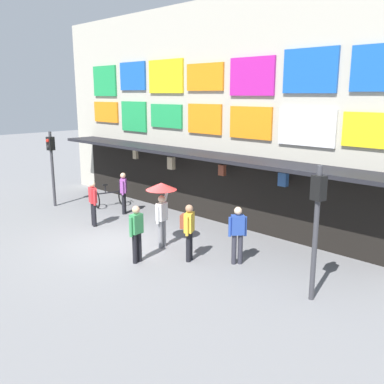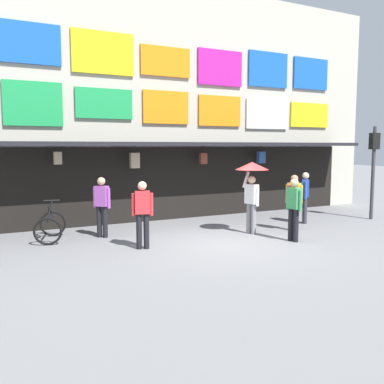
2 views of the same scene
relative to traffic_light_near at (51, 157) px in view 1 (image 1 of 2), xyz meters
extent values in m
plane|color=slate|center=(5.87, -0.79, -2.14)|extent=(80.00, 80.00, 0.00)
cube|color=#B2AD9E|center=(5.87, 3.81, 1.86)|extent=(18.00, 1.20, 8.00)
cube|color=black|center=(5.87, 2.51, 0.46)|extent=(15.30, 1.40, 0.12)
cube|color=green|center=(-0.46, 3.16, 3.16)|extent=(1.73, 0.08, 1.36)
cube|color=blue|center=(1.65, 3.16, 3.33)|extent=(1.68, 0.08, 1.17)
cube|color=yellow|center=(3.76, 3.16, 3.27)|extent=(1.96, 0.08, 1.29)
cube|color=orange|center=(5.87, 3.16, 3.19)|extent=(1.77, 0.08, 0.97)
cube|color=#B71E93|center=(7.97, 3.16, 3.15)|extent=(1.78, 0.08, 1.24)
cube|color=blue|center=(10.08, 3.16, 3.26)|extent=(1.77, 0.08, 1.30)
cube|color=blue|center=(12.19, 3.16, 3.27)|extent=(1.72, 0.08, 1.22)
cube|color=orange|center=(-0.46, 3.16, 1.75)|extent=(1.84, 0.08, 0.94)
cube|color=green|center=(1.65, 3.16, 1.62)|extent=(1.66, 0.08, 1.29)
cube|color=green|center=(3.76, 3.16, 1.72)|extent=(1.82, 0.08, 0.93)
cube|color=orange|center=(5.87, 3.16, 1.69)|extent=(1.65, 0.08, 1.09)
cube|color=orange|center=(7.97, 3.16, 1.65)|extent=(1.71, 0.08, 1.07)
cube|color=white|center=(10.08, 3.16, 1.60)|extent=(1.92, 0.08, 1.11)
cube|color=yellow|center=(12.19, 3.16, 1.63)|extent=(1.92, 0.08, 0.96)
cylinder|color=black|center=(2.22, 2.74, 0.31)|extent=(0.02, 0.02, 0.17)
cube|color=tan|center=(2.22, 2.74, 0.04)|extent=(0.22, 0.13, 0.37)
cylinder|color=black|center=(4.56, 2.66, 0.29)|extent=(0.02, 0.02, 0.22)
cube|color=tan|center=(4.56, 2.66, -0.06)|extent=(0.29, 0.17, 0.48)
cylinder|color=black|center=(7.09, 2.77, 0.28)|extent=(0.02, 0.02, 0.25)
cube|color=brown|center=(7.09, 2.77, -0.04)|extent=(0.25, 0.15, 0.38)
cylinder|color=black|center=(9.58, 2.81, 0.29)|extent=(0.02, 0.02, 0.21)
cube|color=#2D5693|center=(9.58, 2.81, -0.03)|extent=(0.29, 0.18, 0.43)
cube|color=black|center=(5.87, 3.19, -0.89)|extent=(15.30, 0.04, 2.50)
cylinder|color=#38383D|center=(0.00, 0.01, -0.54)|extent=(0.12, 0.12, 3.20)
cube|color=black|center=(0.00, 0.01, 0.56)|extent=(0.31, 0.27, 0.56)
sphere|color=red|center=(0.02, -0.12, 0.69)|extent=(0.15, 0.15, 0.15)
sphere|color=black|center=(0.02, -0.12, 0.43)|extent=(0.15, 0.15, 0.15)
cylinder|color=#38383D|center=(12.25, 0.01, -0.54)|extent=(0.12, 0.12, 3.20)
cube|color=black|center=(12.25, 0.01, 0.56)|extent=(0.33, 0.30, 0.56)
sphere|color=black|center=(12.28, 0.14, 0.69)|extent=(0.15, 0.15, 0.15)
sphere|color=#19DB3D|center=(12.28, 0.14, 0.43)|extent=(0.15, 0.15, 0.15)
torus|color=black|center=(1.92, 2.13, -1.78)|extent=(0.71, 0.25, 0.72)
torus|color=black|center=(1.62, 1.08, -1.78)|extent=(0.71, 0.25, 0.72)
cylinder|color=black|center=(1.77, 1.61, -1.53)|extent=(0.32, 0.97, 0.05)
cylinder|color=black|center=(1.73, 1.45, -1.36)|extent=(0.04, 0.04, 0.35)
cube|color=black|center=(1.73, 1.45, -1.17)|extent=(0.15, 0.22, 0.06)
cylinder|color=black|center=(1.90, 2.06, -1.36)|extent=(0.04, 0.04, 0.50)
cylinder|color=black|center=(1.90, 2.06, -1.11)|extent=(0.43, 0.15, 0.04)
cylinder|color=black|center=(7.51, -1.36, -1.70)|extent=(0.14, 0.14, 0.88)
cylinder|color=black|center=(7.53, -1.54, -1.70)|extent=(0.14, 0.14, 0.88)
cube|color=#388E51|center=(7.52, -1.45, -0.98)|extent=(0.26, 0.39, 0.56)
sphere|color=tan|center=(7.52, -1.45, -0.57)|extent=(0.22, 0.22, 0.22)
cylinder|color=#388E51|center=(7.49, -1.23, -1.03)|extent=(0.09, 0.09, 0.56)
cylinder|color=#388E51|center=(7.55, -1.66, -1.03)|extent=(0.09, 0.09, 0.56)
cylinder|color=gray|center=(7.12, -0.20, -1.70)|extent=(0.14, 0.14, 0.88)
cylinder|color=gray|center=(7.08, -0.03, -1.70)|extent=(0.14, 0.14, 0.88)
cube|color=white|center=(7.10, -0.11, -0.98)|extent=(0.30, 0.40, 0.56)
sphere|color=beige|center=(7.10, -0.11, -0.57)|extent=(0.22, 0.22, 0.22)
cylinder|color=white|center=(7.15, -0.33, -1.03)|extent=(0.09, 0.09, 0.56)
cylinder|color=white|center=(7.05, 0.10, -0.58)|extent=(0.23, 0.09, 0.48)
cylinder|color=#4C3823|center=(7.05, 0.10, -0.47)|extent=(0.02, 0.02, 0.55)
cone|color=red|center=(7.10, -0.11, -0.17)|extent=(0.96, 0.96, 0.22)
cylinder|color=black|center=(3.19, 1.31, -1.70)|extent=(0.14, 0.14, 0.88)
cylinder|color=black|center=(3.06, 1.44, -1.70)|extent=(0.14, 0.14, 0.88)
cube|color=#9E4CA8|center=(3.12, 1.37, -0.98)|extent=(0.41, 0.41, 0.56)
sphere|color=tan|center=(3.12, 1.37, -0.57)|extent=(0.22, 0.22, 0.22)
cylinder|color=#9E4CA8|center=(3.28, 1.22, -1.03)|extent=(0.09, 0.09, 0.56)
cylinder|color=#9E4CA8|center=(2.97, 1.53, -1.03)|extent=(0.09, 0.09, 0.56)
cylinder|color=black|center=(8.46, -0.23, -1.70)|extent=(0.14, 0.14, 0.88)
cylinder|color=black|center=(8.54, -0.39, -1.70)|extent=(0.14, 0.14, 0.88)
cube|color=gold|center=(8.50, -0.31, -0.98)|extent=(0.36, 0.42, 0.56)
sphere|color=#A87A5B|center=(8.50, -0.31, -0.57)|extent=(0.22, 0.22, 0.22)
cylinder|color=gold|center=(8.40, -0.11, -1.03)|extent=(0.09, 0.09, 0.56)
cylinder|color=gold|center=(8.60, -0.51, -1.03)|extent=(0.09, 0.09, 0.56)
cube|color=brown|center=(8.36, -0.38, -0.96)|extent=(0.27, 0.32, 0.40)
cylinder|color=black|center=(3.57, -0.36, -1.70)|extent=(0.14, 0.14, 0.88)
cylinder|color=black|center=(3.74, -0.42, -1.70)|extent=(0.14, 0.14, 0.88)
cube|color=red|center=(3.66, -0.39, -0.98)|extent=(0.41, 0.32, 0.56)
sphere|color=beige|center=(3.66, -0.39, -0.57)|extent=(0.22, 0.22, 0.22)
cylinder|color=red|center=(3.45, -0.32, -1.03)|extent=(0.09, 0.09, 0.56)
cylinder|color=red|center=(3.87, -0.46, -1.03)|extent=(0.09, 0.09, 0.56)
cylinder|color=#2D2D38|center=(9.59, 0.40, -1.70)|extent=(0.14, 0.14, 0.88)
cylinder|color=#2D2D38|center=(9.70, 0.54, -1.70)|extent=(0.14, 0.14, 0.88)
cube|color=#28479E|center=(9.64, 0.47, -0.98)|extent=(0.40, 0.42, 0.56)
sphere|color=beige|center=(9.64, 0.47, -0.57)|extent=(0.22, 0.22, 0.22)
cylinder|color=#28479E|center=(9.50, 0.30, -1.03)|extent=(0.09, 0.09, 0.56)
cylinder|color=#28479E|center=(9.78, 0.64, -1.03)|extent=(0.09, 0.09, 0.56)
camera|label=1|loc=(16.71, -8.57, 2.61)|focal=39.86mm
camera|label=2|loc=(0.04, -10.09, 0.40)|focal=39.62mm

